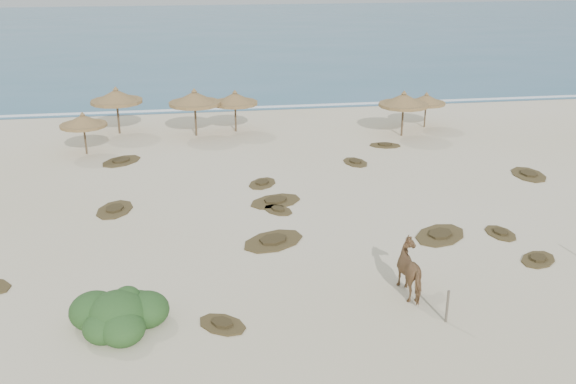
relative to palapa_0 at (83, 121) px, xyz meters
name	(u,v)px	position (x,y,z in m)	size (l,w,h in m)	color
ground	(321,261)	(10.78, -15.76, -1.96)	(160.00, 160.00, 0.00)	beige
ocean	(218,32)	(10.78, 59.24, -1.95)	(200.00, 100.00, 0.01)	#2A637F
foam_line	(252,108)	(10.78, 10.24, -1.95)	(70.00, 0.60, 0.01)	white
palapa_0	(83,121)	(0.00, 0.00, 0.00)	(3.09, 3.09, 2.52)	brown
palapa_1	(116,97)	(1.52, 4.32, 0.45)	(4.33, 4.33, 3.10)	brown
palapa_2	(195,99)	(6.46, 3.00, 0.44)	(3.58, 3.58, 3.09)	brown
palapa_3	(235,99)	(9.07, 3.63, 0.20)	(3.79, 3.79, 2.78)	brown
palapa_4	(404,101)	(19.54, 0.91, 0.34)	(3.17, 3.17, 2.96)	brown
palapa_5	(426,100)	(21.74, 2.74, -0.09)	(3.35, 3.35, 2.41)	brown
horse	(413,270)	(13.43, -18.67, -1.07)	(0.96, 2.11, 1.78)	brown
fence_post_near	(447,306)	(13.90, -20.62, -1.39)	(0.09, 0.09, 1.14)	#635A4A
bush	(118,315)	(3.55, -19.32, -1.49)	(3.15, 2.78, 1.41)	#315725
scrub_1	(115,209)	(2.46, -9.27, -1.91)	(2.10, 2.70, 0.16)	brown
scrub_2	(278,210)	(9.88, -10.49, -1.91)	(1.72, 1.88, 0.16)	brown
scrub_3	(275,201)	(9.91, -9.37, -1.91)	(3.10, 2.67, 0.16)	brown
scrub_4	(500,233)	(18.78, -14.48, -1.91)	(1.26, 1.80, 0.16)	brown
scrub_5	(529,174)	(23.74, -7.61, -1.91)	(1.93, 2.72, 0.16)	brown
scrub_6	(121,161)	(2.14, -1.89, -1.91)	(2.91, 2.99, 0.16)	brown
scrub_7	(355,162)	(15.17, -4.14, -1.91)	(1.56, 2.08, 0.16)	brown
scrub_9	(273,241)	(9.21, -13.76, -1.91)	(3.35, 3.05, 0.16)	brown
scrub_10	(385,145)	(17.81, -1.15, -1.91)	(2.14, 1.66, 0.16)	brown
scrub_11	(222,324)	(6.77, -19.72, -1.91)	(2.01, 1.97, 0.16)	brown
scrub_12	(538,259)	(19.08, -17.01, -1.91)	(2.09, 2.00, 0.16)	brown
scrub_13	(262,183)	(9.59, -6.80, -1.91)	(2.03, 2.28, 0.16)	brown
scrub_14	(440,235)	(16.19, -14.27, -1.91)	(3.20, 3.09, 0.16)	brown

